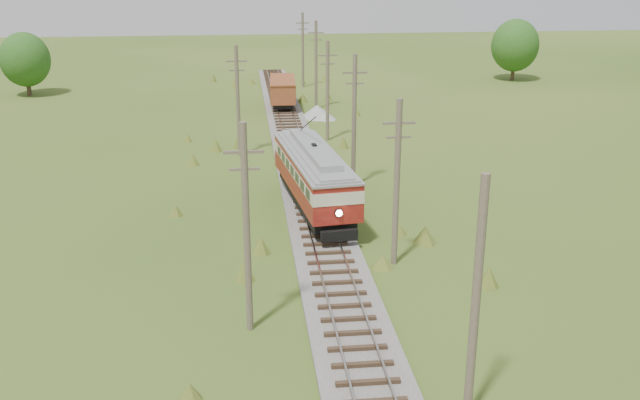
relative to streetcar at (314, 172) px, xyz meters
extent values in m
cube|color=#605B54|center=(0.00, 7.99, -2.49)|extent=(3.60, 96.00, 0.25)
cube|color=#726659|center=(-0.72, 7.99, -2.13)|extent=(0.08, 96.00, 0.17)
cube|color=#726659|center=(0.72, 7.99, -2.13)|extent=(0.08, 96.00, 0.17)
cube|color=#2D2116|center=(0.00, 7.99, -2.29)|extent=(2.40, 96.00, 0.16)
cube|color=black|center=(0.00, 0.00, -1.61)|extent=(3.63, 11.26, 0.45)
cube|color=maroon|center=(0.00, 0.00, -0.61)|extent=(4.16, 12.26, 1.10)
cube|color=beige|center=(0.00, 0.00, 0.30)|extent=(4.19, 12.32, 0.70)
cube|color=black|center=(0.00, 0.00, 0.30)|extent=(4.16, 11.79, 0.55)
cube|color=maroon|center=(0.00, 0.00, 0.80)|extent=(4.16, 12.26, 0.30)
cube|color=gray|center=(0.00, 0.00, 1.13)|extent=(4.22, 12.39, 0.38)
cube|color=gray|center=(0.00, 0.00, 1.47)|extent=(2.28, 9.10, 0.40)
sphere|color=#FFF2BF|center=(0.69, -6.05, -0.46)|extent=(0.36, 0.36, 0.36)
cylinder|color=black|center=(-0.21, 1.79, 2.60)|extent=(0.59, 4.64, 1.93)
cylinder|color=black|center=(-0.23, -4.60, -1.66)|extent=(0.21, 0.81, 0.80)
cylinder|color=black|center=(1.26, -4.43, -1.66)|extent=(0.21, 0.81, 0.80)
cylinder|color=black|center=(-1.26, 4.43, -1.66)|extent=(0.21, 0.81, 0.80)
cylinder|color=black|center=(0.23, 4.61, -1.66)|extent=(0.21, 0.81, 0.80)
cube|color=black|center=(0.00, 31.39, -1.73)|extent=(2.27, 6.83, 0.47)
cube|color=brown|center=(0.00, 31.39, -0.56)|extent=(2.79, 7.60, 1.87)
cube|color=brown|center=(0.00, 31.39, 0.42)|extent=(2.84, 7.75, 0.11)
cylinder|color=black|center=(-0.81, 29.18, -1.68)|extent=(0.15, 0.75, 0.75)
cylinder|color=black|center=(0.59, 29.11, -1.68)|extent=(0.15, 0.75, 0.75)
cylinder|color=black|center=(-0.59, 33.67, -1.68)|extent=(0.15, 0.75, 0.75)
cylinder|color=black|center=(0.81, 33.60, -1.68)|extent=(0.15, 0.75, 0.75)
cone|color=gray|center=(3.07, 26.96, -2.00)|extent=(3.32, 3.32, 1.25)
cone|color=gray|center=(3.90, 25.92, -2.26)|extent=(1.87, 1.87, 0.73)
cylinder|color=brown|center=(3.10, -21.01, 1.78)|extent=(0.30, 0.30, 8.80)
cylinder|color=brown|center=(3.30, -8.01, 1.68)|extent=(0.30, 0.30, 8.60)
cube|color=brown|center=(3.30, -8.01, 4.78)|extent=(1.60, 0.12, 0.12)
cube|color=brown|center=(3.30, -8.01, 4.08)|extent=(1.20, 0.10, 0.10)
cylinder|color=brown|center=(3.20, 4.99, 1.88)|extent=(0.30, 0.30, 9.00)
cube|color=brown|center=(3.20, 4.99, 5.18)|extent=(1.60, 0.12, 0.12)
cube|color=brown|center=(3.20, 4.99, 4.48)|extent=(1.20, 0.10, 0.10)
cylinder|color=brown|center=(3.00, 17.99, 1.58)|extent=(0.30, 0.30, 8.40)
cube|color=brown|center=(3.00, 17.99, 4.58)|extent=(1.60, 0.12, 0.12)
cube|color=brown|center=(3.00, 17.99, 3.88)|extent=(1.20, 0.10, 0.10)
cylinder|color=brown|center=(3.40, 30.99, 1.83)|extent=(0.30, 0.30, 8.90)
cube|color=brown|center=(3.40, 30.99, 5.08)|extent=(1.60, 0.12, 0.12)
cube|color=brown|center=(3.40, 30.99, 4.38)|extent=(1.20, 0.10, 0.10)
cylinder|color=brown|center=(3.20, 43.99, 1.73)|extent=(0.30, 0.30, 8.70)
cube|color=brown|center=(3.20, 43.99, 4.88)|extent=(1.60, 0.12, 0.12)
cube|color=brown|center=(3.20, 43.99, 4.18)|extent=(1.20, 0.10, 0.10)
cylinder|color=brown|center=(-4.20, -14.01, 1.88)|extent=(0.30, 0.30, 9.00)
cube|color=brown|center=(-4.20, -14.01, 5.18)|extent=(1.60, 0.12, 0.12)
cube|color=brown|center=(-4.20, -14.01, 4.48)|extent=(1.20, 0.10, 0.10)
cylinder|color=brown|center=(-4.50, 13.99, 1.68)|extent=(0.30, 0.30, 8.60)
cube|color=brown|center=(-4.50, 13.99, 4.78)|extent=(1.60, 0.12, 0.12)
cube|color=brown|center=(-4.50, 13.99, 4.08)|extent=(1.20, 0.10, 0.10)
cylinder|color=#38281C|center=(-28.00, 41.99, -1.45)|extent=(0.50, 0.50, 2.34)
ellipsoid|color=#2B5319|center=(-28.00, 41.99, 1.41)|extent=(5.46, 5.46, 6.01)
cylinder|color=#38281C|center=(30.00, 45.99, -1.36)|extent=(0.50, 0.50, 2.52)
ellipsoid|color=#2B5319|center=(30.00, 45.99, 1.72)|extent=(5.88, 5.88, 6.47)
camera|label=1|loc=(-4.22, -41.05, 12.49)|focal=40.00mm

